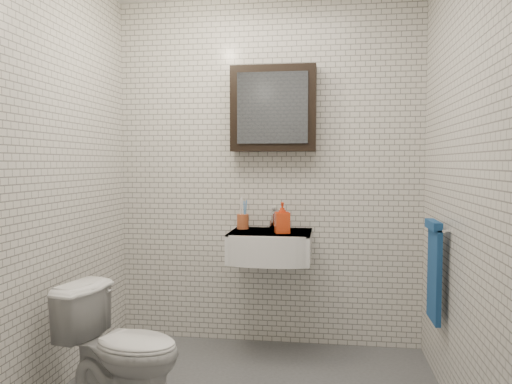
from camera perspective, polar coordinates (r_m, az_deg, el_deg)
room_shell at (r=2.64m, az=-1.32°, el=6.55°), size 2.22×2.02×2.51m
washbasin at (r=3.40m, az=1.61°, el=-6.19°), size 0.55×0.50×0.20m
faucet at (r=3.57m, az=1.98°, el=-3.12°), size 0.06×0.20×0.15m
mirror_cabinet at (r=3.56m, az=2.00°, el=9.48°), size 0.60×0.15×0.60m
towel_rail at (r=3.06m, az=19.71°, el=-8.04°), size 0.09×0.30×0.58m
toothbrush_cup at (r=3.56m, az=-1.52°, el=-3.30°), size 0.10×0.10×0.23m
soap_bottle at (r=3.34m, az=3.02°, el=-2.95°), size 0.11×0.12×0.21m
toilet at (r=2.88m, az=-15.06°, el=-16.81°), size 0.71×0.49×0.67m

